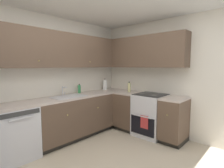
{
  "coord_description": "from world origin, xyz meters",
  "views": [
    {
      "loc": [
        -1.67,
        -1.57,
        1.52
      ],
      "look_at": [
        1.0,
        0.87,
        1.13
      ],
      "focal_mm": 27.98,
      "sensor_mm": 36.0,
      "label": 1
    }
  ],
  "objects_px": {
    "oven_range": "(150,115)",
    "oil_bottle": "(129,87)",
    "paper_towel_roll": "(105,85)",
    "dishwasher": "(15,133)",
    "soap_bottle": "(79,89)"
  },
  "relations": [
    {
      "from": "dishwasher",
      "to": "paper_towel_roll",
      "type": "relative_size",
      "value": 2.84
    },
    {
      "from": "dishwasher",
      "to": "oil_bottle",
      "type": "bearing_deg",
      "value": -13.28
    },
    {
      "from": "paper_towel_roll",
      "to": "dishwasher",
      "type": "bearing_deg",
      "value": -175.88
    },
    {
      "from": "dishwasher",
      "to": "oven_range",
      "type": "distance_m",
      "value": 2.6
    },
    {
      "from": "dishwasher",
      "to": "paper_towel_roll",
      "type": "bearing_deg",
      "value": 4.12
    },
    {
      "from": "oven_range",
      "to": "oil_bottle",
      "type": "xyz_separation_m",
      "value": [
        -0.02,
        0.57,
        0.55
      ]
    },
    {
      "from": "dishwasher",
      "to": "soap_bottle",
      "type": "distance_m",
      "value": 1.54
    },
    {
      "from": "oven_range",
      "to": "oil_bottle",
      "type": "relative_size",
      "value": 4.28
    },
    {
      "from": "dishwasher",
      "to": "paper_towel_roll",
      "type": "xyz_separation_m",
      "value": [
        2.23,
        0.16,
        0.59
      ]
    },
    {
      "from": "oven_range",
      "to": "paper_towel_roll",
      "type": "height_order",
      "value": "paper_towel_roll"
    },
    {
      "from": "oven_range",
      "to": "oil_bottle",
      "type": "bearing_deg",
      "value": 91.85
    },
    {
      "from": "oven_range",
      "to": "dishwasher",
      "type": "bearing_deg",
      "value": 154.49
    },
    {
      "from": "paper_towel_roll",
      "to": "oil_bottle",
      "type": "distance_m",
      "value": 0.72
    },
    {
      "from": "dishwasher",
      "to": "oven_range",
      "type": "xyz_separation_m",
      "value": [
        2.34,
        -1.12,
        0.02
      ]
    },
    {
      "from": "paper_towel_roll",
      "to": "soap_bottle",
      "type": "bearing_deg",
      "value": 178.58
    }
  ]
}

